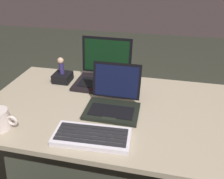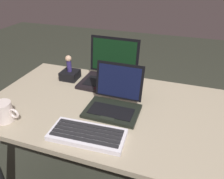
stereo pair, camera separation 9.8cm
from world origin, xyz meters
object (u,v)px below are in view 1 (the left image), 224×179
object	(u,v)px
figurine_stand	(63,77)
coffee_mug	(0,120)
figurine	(61,65)
laptop_rear	(103,75)
external_keyboard	(92,136)
laptop_front	(113,101)

from	to	relation	value
figurine_stand	coffee_mug	distance (m)	0.48
coffee_mug	figurine	bearing A→B (deg)	79.75
laptop_rear	external_keyboard	xyz separation A→B (m)	(0.07, -0.49, -0.04)
laptop_front	laptop_rear	size ratio (longest dim) A/B	0.82
figurine_stand	figurine	xyz separation A→B (m)	(0.00, -0.00, 0.08)
laptop_front	figurine_stand	bearing A→B (deg)	148.58
figurine_stand	laptop_front	bearing A→B (deg)	-31.42
figurine_stand	coffee_mug	world-z (taller)	coffee_mug
figurine_stand	figurine	distance (m)	0.08
figurine	figurine_stand	bearing A→B (deg)	90.00
laptop_rear	figurine_stand	bearing A→B (deg)	-171.62
coffee_mug	figurine_stand	bearing A→B (deg)	79.75
external_keyboard	laptop_front	bearing A→B (deg)	79.29
figurine_stand	coffee_mug	size ratio (longest dim) A/B	0.80
figurine	laptop_front	bearing A→B (deg)	-31.42
laptop_front	external_keyboard	size ratio (longest dim) A/B	0.80
external_keyboard	figurine	bearing A→B (deg)	125.33
figurine	external_keyboard	bearing A→B (deg)	-54.67
external_keyboard	coffee_mug	bearing A→B (deg)	-177.49
laptop_rear	laptop_front	bearing A→B (deg)	-65.90
laptop_front	figurine_stand	world-z (taller)	laptop_front
external_keyboard	figurine_stand	world-z (taller)	figurine_stand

